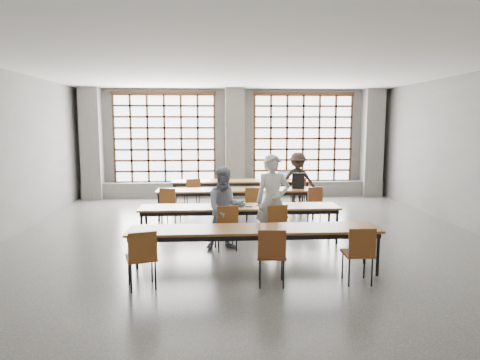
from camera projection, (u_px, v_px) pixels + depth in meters
name	position (u px, v px, depth m)	size (l,w,h in m)	color
floor	(248.00, 241.00, 8.76)	(11.00, 11.00, 0.00)	#4C4C4A
ceiling	(248.00, 66.00, 8.31)	(11.00, 11.00, 0.00)	silver
wall_back	(234.00, 143.00, 13.98)	(10.00, 10.00, 0.00)	#595956
wall_front	(311.00, 211.00, 3.09)	(10.00, 10.00, 0.00)	#595956
column_left	(92.00, 144.00, 13.42)	(0.60, 0.55, 3.50)	#5A5957
column_mid	(235.00, 144.00, 13.70)	(0.60, 0.55, 3.50)	#5A5957
column_right	(372.00, 143.00, 13.98)	(0.60, 0.55, 3.50)	#5A5957
window_left	(165.00, 139.00, 13.74)	(3.32, 0.12, 3.00)	white
window_right	(303.00, 139.00, 14.02)	(3.32, 0.12, 3.00)	white
sill_ledge	(235.00, 189.00, 13.97)	(9.80, 0.35, 0.50)	#5A5957
desk_row_a	(240.00, 183.00, 12.55)	(4.00, 0.70, 0.73)	brown
desk_row_b	(236.00, 192.00, 10.85)	(4.00, 0.70, 0.73)	brown
desk_row_c	(240.00, 209.00, 8.63)	(4.00, 0.70, 0.73)	brown
desk_row_d	(254.00, 232.00, 6.82)	(4.00, 0.70, 0.73)	brown
chair_back_left	(192.00, 191.00, 11.87)	(0.52, 0.52, 0.88)	brown
chair_back_mid	(271.00, 190.00, 12.00)	(0.45, 0.46, 0.88)	brown
chair_back_right	(298.00, 190.00, 12.05)	(0.45, 0.45, 0.88)	brown
chair_mid_left	(170.00, 202.00, 10.15)	(0.52, 0.52, 0.88)	brown
chair_mid_centre	(254.00, 201.00, 10.27)	(0.47, 0.48, 0.88)	brown
chair_mid_right	(313.00, 200.00, 10.37)	(0.53, 0.53, 0.88)	brown
chair_front_left	(227.00, 223.00, 8.01)	(0.48, 0.49, 0.88)	brown
chair_front_right	(275.00, 222.00, 8.06)	(0.52, 0.52, 0.88)	brown
chair_near_left	(142.00, 253.00, 6.11)	(0.52, 0.52, 0.88)	brown
chair_near_mid	(272.00, 251.00, 6.23)	(0.46, 0.46, 0.88)	brown
chair_near_right	(359.00, 249.00, 6.31)	(0.43, 0.43, 0.88)	brown
student_male	(273.00, 202.00, 8.14)	(0.66, 0.43, 1.81)	silver
student_female	(226.00, 208.00, 8.10)	(0.77, 0.60, 1.58)	#172247
student_back	(298.00, 180.00, 12.14)	(1.02, 0.59, 1.58)	black
laptop_front	(268.00, 202.00, 8.75)	(0.46, 0.44, 0.26)	#B9B9BE
laptop_back	(285.00, 177.00, 12.73)	(0.43, 0.39, 0.26)	#AEAFB3
mouse	(287.00, 205.00, 8.66)	(0.10, 0.06, 0.04)	silver
green_box	(237.00, 203.00, 8.69)	(0.25, 0.09, 0.09)	#307D29
phone	(249.00, 207.00, 8.53)	(0.13, 0.06, 0.01)	black
paper_sheet_a	(213.00, 189.00, 10.86)	(0.30, 0.21, 0.00)	white
paper_sheet_b	(224.00, 190.00, 10.78)	(0.30, 0.21, 0.00)	white
backpack	(298.00, 181.00, 10.97)	(0.32, 0.20, 0.40)	black
plastic_bag	(271.00, 175.00, 12.63)	(0.26, 0.21, 0.29)	white
red_pouch	(141.00, 254.00, 6.19)	(0.20, 0.08, 0.06)	#A61414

